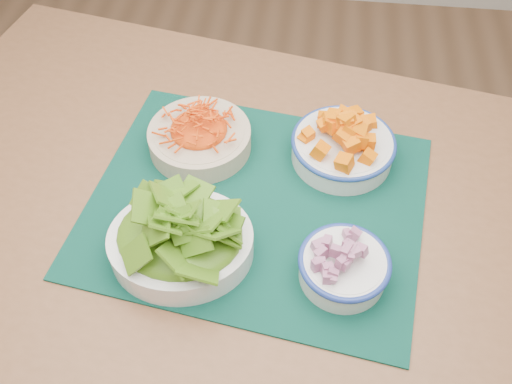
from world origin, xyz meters
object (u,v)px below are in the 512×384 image
table (226,229)px  lettuce_bowl (180,235)px  placemat (256,204)px  squash_bowl (344,142)px  carrot_bowl (199,134)px  onion_bowl (344,264)px

table → lettuce_bowl: 0.20m
placemat → lettuce_bowl: lettuce_bowl is taller
lettuce_bowl → placemat: bearing=39.3°
placemat → lettuce_bowl: 0.17m
squash_bowl → carrot_bowl: bearing=-179.4°
carrot_bowl → table: bearing=-62.4°
squash_bowl → lettuce_bowl: lettuce_bowl is taller
table → carrot_bowl: (-0.06, 0.12, 0.13)m
placemat → carrot_bowl: bearing=142.6°
lettuce_bowl → onion_bowl: lettuce_bowl is taller
carrot_bowl → squash_bowl: bearing=0.6°
squash_bowl → onion_bowl: 0.25m
table → squash_bowl: size_ratio=6.27×
table → placemat: (0.06, -0.01, 0.09)m
carrot_bowl → squash_bowl: (0.26, 0.00, 0.01)m
carrot_bowl → squash_bowl: squash_bowl is taller
placemat → onion_bowl: (0.15, -0.13, 0.04)m
carrot_bowl → onion_bowl: 0.37m
onion_bowl → carrot_bowl: bearing=136.9°
squash_bowl → table: bearing=-149.6°
carrot_bowl → squash_bowl: 0.26m
squash_bowl → lettuce_bowl: bearing=-136.1°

